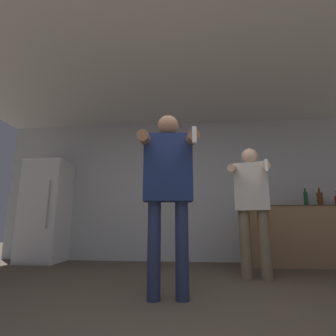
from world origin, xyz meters
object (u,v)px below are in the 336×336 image
Objects in this scene: refrigerator at (46,210)px; bottle_dark_rum at (306,198)px; person_woman_foreground at (168,181)px; bottle_tall_gin at (253,198)px; person_man_side at (252,200)px; bottle_green_wine at (320,199)px.

refrigerator is 5.49× the size of bottle_dark_rum.
person_woman_foreground is (-2.10, -2.11, -0.01)m from bottle_dark_rum.
refrigerator is 5.21× the size of bottle_tall_gin.
person_man_side is (-1.12, -1.12, -0.12)m from bottle_dark_rum.
refrigerator reaches higher than bottle_green_wine.
refrigerator reaches higher than person_man_side.
person_man_side is at bearing -17.51° from refrigerator.
refrigerator is 4.46m from bottle_dark_rum.
refrigerator reaches higher than bottle_tall_gin.
person_man_side is (-0.26, -1.12, -0.12)m from bottle_tall_gin.
bottle_tall_gin is 0.21× the size of person_man_side.
person_woman_foreground is (2.36, -2.04, 0.17)m from refrigerator.
bottle_dark_rum is (-0.22, 0.00, 0.01)m from bottle_green_wine.
bottle_dark_rum is at bearing 0.87° from refrigerator.
refrigerator is 3.61m from bottle_tall_gin.
bottle_tall_gin is at bearing 180.00° from bottle_green_wine.
bottle_green_wine is 1.75m from person_man_side.
bottle_dark_rum is at bearing -0.00° from bottle_tall_gin.
bottle_green_wine is 0.18× the size of person_woman_foreground.
bottle_green_wine is at bearing 42.27° from person_woman_foreground.
bottle_green_wine is 3.14m from person_woman_foreground.
bottle_dark_rum is (4.46, 0.07, 0.18)m from refrigerator.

